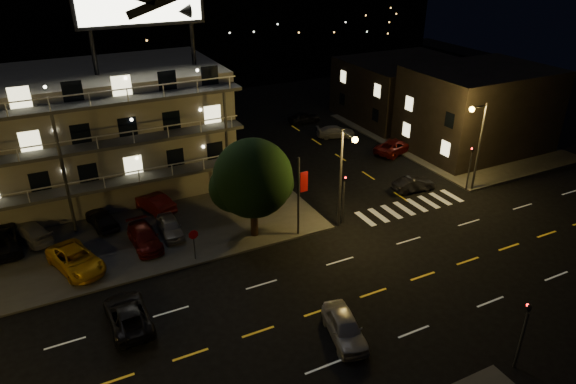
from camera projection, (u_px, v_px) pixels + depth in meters
name	position (u px, v px, depth m)	size (l,w,h in m)	color
ground	(289.00, 321.00, 30.22)	(140.00, 140.00, 0.00)	black
curb_nw	(18.00, 222.00, 40.55)	(44.00, 24.00, 0.15)	#3E3E3B
curb_ne	(445.00, 135.00, 58.22)	(16.00, 24.00, 0.15)	#3E3E3B
motel	(55.00, 136.00, 42.93)	(28.00, 13.80, 18.10)	gray
side_bldg_front	(478.00, 110.00, 53.15)	(14.06, 10.00, 8.50)	black
side_bldg_back	(404.00, 89.00, 63.08)	(14.06, 12.00, 7.00)	black
hill_backdrop	(50.00, 1.00, 77.65)	(120.00, 25.00, 24.00)	black
streetlight_nc	(344.00, 169.00, 37.76)	(0.44, 1.92, 8.00)	#2D2D30
streetlight_ne	(478.00, 138.00, 43.53)	(1.92, 0.44, 8.00)	#2D2D30
signal_nw	(344.00, 194.00, 39.48)	(0.20, 0.27, 4.60)	#2D2D30
signal_sw	(524.00, 329.00, 25.89)	(0.20, 0.27, 4.60)	#2D2D30
signal_ne	(470.00, 164.00, 44.70)	(0.27, 0.20, 4.60)	#2D2D30
banner_north	(300.00, 195.00, 37.44)	(0.83, 0.16, 6.40)	#2D2D30
stop_sign	(194.00, 240.00, 35.10)	(0.91, 0.11, 2.61)	#2D2D30
tree	(252.00, 180.00, 36.75)	(6.02, 5.80, 7.59)	black
lot_car_2	(76.00, 260.00, 34.46)	(2.36, 5.11, 1.42)	#EDAC16
lot_car_3	(145.00, 237.00, 37.13)	(1.82, 4.49, 1.30)	#5E100D
lot_car_4	(170.00, 227.00, 38.53)	(1.53, 3.79, 1.29)	#96959B
lot_car_7	(31.00, 232.00, 37.79)	(1.82, 4.48, 1.30)	#96959B
lot_car_8	(102.00, 218.00, 39.56)	(1.61, 4.01, 1.37)	black
lot_car_9	(153.00, 202.00, 41.86)	(1.54, 4.43, 1.46)	#5E100D
side_car_0	(414.00, 184.00, 45.46)	(1.34, 3.85, 1.27)	black
side_car_1	(394.00, 146.00, 53.50)	(2.31, 5.00, 1.39)	#5E100D
side_car_2	(336.00, 132.00, 57.71)	(1.76, 4.34, 1.26)	#96959B
side_car_3	(304.00, 118.00, 62.05)	(1.60, 3.98, 1.36)	black
road_car_east	(345.00, 327.00, 28.71)	(1.71, 4.25, 1.45)	#96959B
road_car_west	(128.00, 315.00, 29.73)	(2.24, 4.86, 1.35)	black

